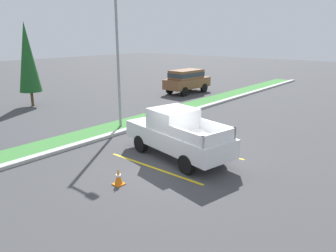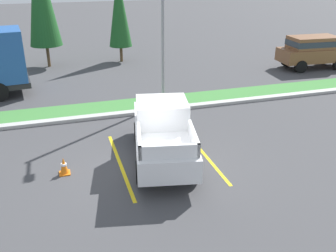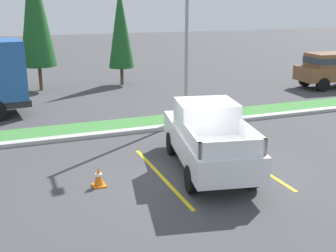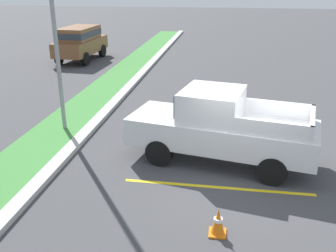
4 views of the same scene
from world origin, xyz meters
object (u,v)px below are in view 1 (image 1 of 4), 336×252
Objects in this scene: traffic_cone at (118,177)px; suv_distant at (187,79)px; street_light at (119,52)px; pickup_truck_main at (177,134)px; cypress_tree_right_inner at (27,57)px.

suv_distant is at bearing 29.31° from traffic_cone.
traffic_cone is at bearing -133.39° from street_light.
street_light is (1.60, 5.23, 3.16)m from pickup_truck_main.
street_light reaches higher than cypress_tree_right_inner.
cypress_tree_right_inner is (1.23, 14.64, 2.52)m from pickup_truck_main.
pickup_truck_main is 15.83m from suv_distant.
pickup_truck_main is 14.91m from cypress_tree_right_inner.
pickup_truck_main is 6.32m from street_light.
street_light is 1.21× the size of cypress_tree_right_inner.
suv_distant is 18.84m from traffic_cone.
cypress_tree_right_inner is (-0.37, 9.41, -0.64)m from street_light.
cypress_tree_right_inner reaches higher than suv_distant.
suv_distant is 12.35m from street_light.
street_light reaches higher than suv_distant.
cypress_tree_right_inner is at bearing 85.20° from pickup_truck_main.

